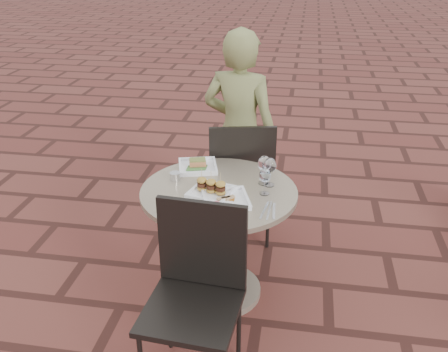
% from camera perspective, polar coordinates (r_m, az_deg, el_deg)
% --- Properties ---
extents(ground, '(60.00, 60.00, 0.00)m').
position_cam_1_polar(ground, '(3.05, 3.77, -16.33)').
color(ground, '#592A23').
rests_on(ground, ground).
extents(cafe_table, '(0.90, 0.90, 0.73)m').
position_cam_1_polar(cafe_table, '(2.97, -0.57, -5.80)').
color(cafe_table, gray).
rests_on(cafe_table, ground).
extents(chair_far, '(0.52, 0.52, 0.93)m').
position_cam_1_polar(chair_far, '(3.46, 1.94, 0.30)').
color(chair_far, black).
rests_on(chair_far, ground).
extents(chair_near, '(0.47, 0.47, 0.93)m').
position_cam_1_polar(chair_near, '(2.44, -3.14, -11.95)').
color(chair_near, black).
rests_on(chair_near, ground).
extents(diner, '(0.61, 0.46, 1.50)m').
position_cam_1_polar(diner, '(3.61, 1.79, 4.88)').
color(diner, olive).
rests_on(diner, ground).
extents(plate_salmon, '(0.29, 0.29, 0.06)m').
position_cam_1_polar(plate_salmon, '(3.11, -3.02, 1.17)').
color(plate_salmon, white).
rests_on(plate_salmon, cafe_table).
extents(plate_sliders, '(0.27, 0.27, 0.15)m').
position_cam_1_polar(plate_sliders, '(2.79, -1.47, -1.52)').
color(plate_sliders, white).
rests_on(plate_sliders, cafe_table).
extents(plate_tuna, '(0.31, 0.31, 0.03)m').
position_cam_1_polar(plate_tuna, '(2.72, 0.18, -2.68)').
color(plate_tuna, white).
rests_on(plate_tuna, cafe_table).
extents(wine_glass_right, '(0.07, 0.07, 0.16)m').
position_cam_1_polar(wine_glass_right, '(2.77, 4.71, -0.01)').
color(wine_glass_right, white).
rests_on(wine_glass_right, cafe_table).
extents(wine_glass_mid, '(0.07, 0.07, 0.18)m').
position_cam_1_polar(wine_glass_mid, '(2.88, 4.62, 1.35)').
color(wine_glass_mid, white).
rests_on(wine_glass_mid, cafe_table).
extents(wine_glass_far, '(0.07, 0.07, 0.17)m').
position_cam_1_polar(wine_glass_far, '(2.86, 5.27, 1.12)').
color(wine_glass_far, white).
rests_on(wine_glass_far, cafe_table).
extents(steel_ramekin, '(0.08, 0.08, 0.05)m').
position_cam_1_polar(steel_ramekin, '(2.97, -5.62, -0.02)').
color(steel_ramekin, silver).
rests_on(steel_ramekin, cafe_table).
extents(cutlery_set, '(0.09, 0.20, 0.00)m').
position_cam_1_polar(cutlery_set, '(2.65, 5.18, -3.95)').
color(cutlery_set, silver).
rests_on(cutlery_set, cafe_table).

